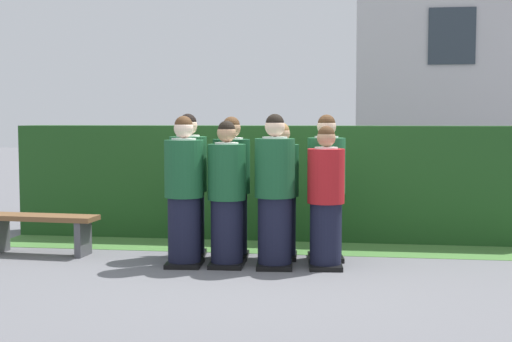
% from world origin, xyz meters
% --- Properties ---
extents(ground_plane, '(60.00, 60.00, 0.00)m').
position_xyz_m(ground_plane, '(0.00, 0.00, 0.00)').
color(ground_plane, slate).
extents(student_front_row_0, '(0.44, 0.51, 1.68)m').
position_xyz_m(student_front_row_0, '(-0.77, -0.05, 0.80)').
color(student_front_row_0, black).
rests_on(student_front_row_0, ground).
extents(student_front_row_1, '(0.42, 0.48, 1.62)m').
position_xyz_m(student_front_row_1, '(-0.29, -0.01, 0.77)').
color(student_front_row_1, black).
rests_on(student_front_row_1, ground).
extents(student_front_row_2, '(0.44, 0.55, 1.70)m').
position_xyz_m(student_front_row_2, '(0.24, 0.00, 0.81)').
color(student_front_row_2, black).
rests_on(student_front_row_2, ground).
extents(student_in_red_blazer, '(0.41, 0.48, 1.57)m').
position_xyz_m(student_in_red_blazer, '(0.80, 0.05, 0.74)').
color(student_in_red_blazer, black).
rests_on(student_in_red_blazer, ground).
extents(student_rear_row_0, '(0.45, 0.56, 1.70)m').
position_xyz_m(student_rear_row_0, '(-0.84, 0.48, 0.81)').
color(student_rear_row_0, black).
rests_on(student_rear_row_0, ground).
extents(student_rear_row_1, '(0.43, 0.54, 1.67)m').
position_xyz_m(student_rear_row_1, '(-0.32, 0.47, 0.80)').
color(student_rear_row_1, black).
rests_on(student_rear_row_1, ground).
extents(student_rear_row_2, '(0.42, 0.52, 1.60)m').
position_xyz_m(student_rear_row_2, '(0.26, 0.53, 0.76)').
color(student_rear_row_2, black).
rests_on(student_rear_row_2, ground).
extents(student_rear_row_3, '(0.45, 0.53, 1.69)m').
position_xyz_m(student_rear_row_3, '(0.78, 0.52, 0.81)').
color(student_rear_row_3, black).
rests_on(student_rear_row_3, ground).
extents(hedge, '(7.13, 0.70, 1.55)m').
position_xyz_m(hedge, '(0.00, 1.98, 0.77)').
color(hedge, '#214C1E').
rests_on(hedge, ground).
extents(wooden_bench, '(1.42, 0.45, 0.48)m').
position_xyz_m(wooden_bench, '(-2.65, 0.36, 0.35)').
color(wooden_bench, brown).
rests_on(wooden_bench, ground).
extents(lawn_strip, '(7.13, 0.90, 0.01)m').
position_xyz_m(lawn_strip, '(0.00, 1.18, 0.00)').
color(lawn_strip, '#477A38').
rests_on(lawn_strip, ground).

